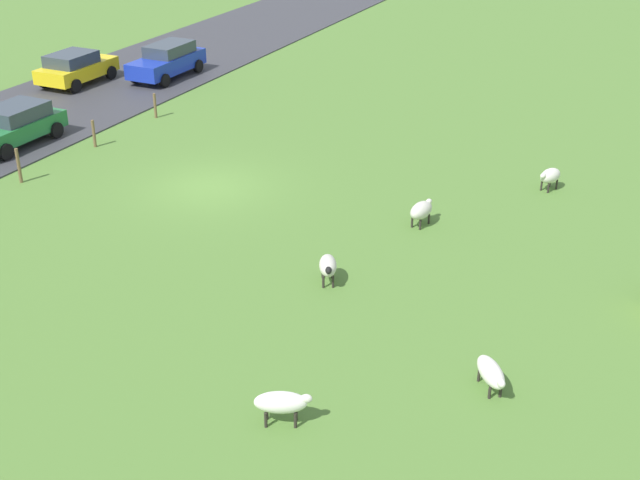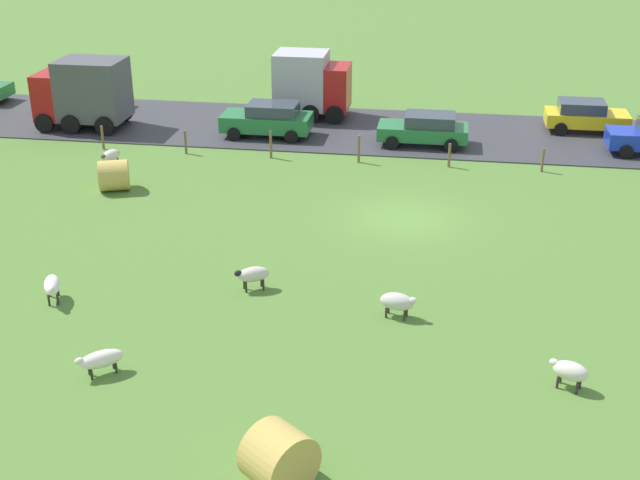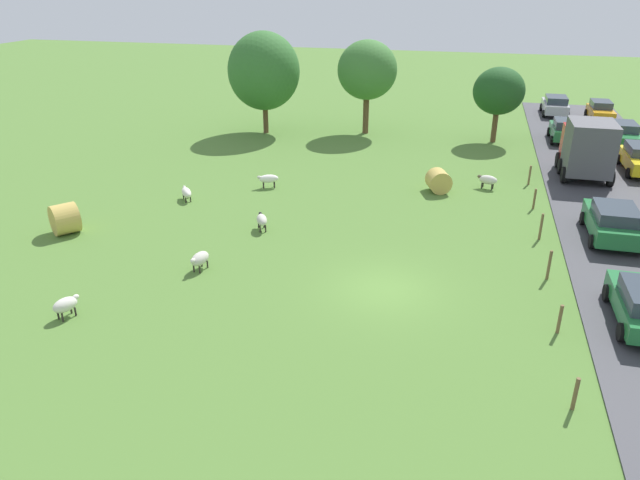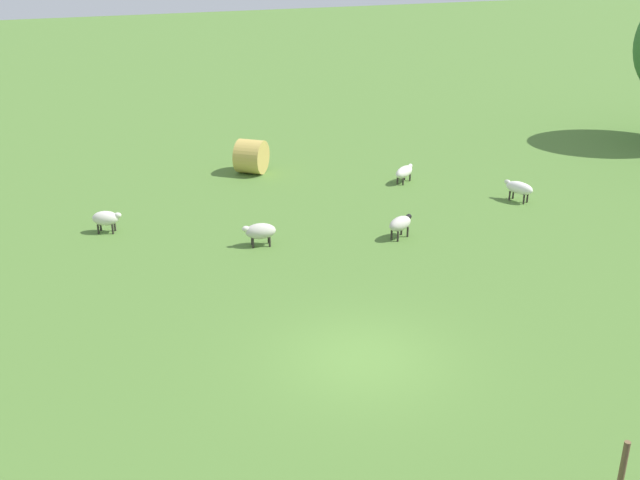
% 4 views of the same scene
% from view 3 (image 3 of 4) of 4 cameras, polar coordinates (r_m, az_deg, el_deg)
% --- Properties ---
extents(ground_plane, '(160.00, 160.00, 0.00)m').
position_cam_3_polar(ground_plane, '(23.61, 6.25, -4.73)').
color(ground_plane, '#517A33').
extents(sheep_0, '(1.27, 0.90, 0.79)m').
position_cam_3_polar(sheep_0, '(34.55, -5.00, 5.90)').
color(sheep_0, white).
rests_on(sheep_0, ground_plane).
extents(sheep_1, '(1.09, 1.23, 0.69)m').
position_cam_3_polar(sheep_1, '(33.30, -12.75, 4.51)').
color(sheep_1, silver).
rests_on(sheep_1, ground_plane).
extents(sheep_2, '(0.82, 1.09, 0.78)m').
position_cam_3_polar(sheep_2, '(23.28, -23.31, -5.74)').
color(sheep_2, silver).
rests_on(sheep_2, ground_plane).
extents(sheep_3, '(0.70, 1.17, 0.79)m').
position_cam_3_polar(sheep_3, '(25.21, -11.51, -1.78)').
color(sheep_3, beige).
rests_on(sheep_3, ground_plane).
extents(sheep_4, '(0.90, 1.16, 0.78)m').
position_cam_3_polar(sheep_4, '(28.73, -5.64, 1.95)').
color(sheep_4, beige).
rests_on(sheep_4, ground_plane).
extents(sheep_5, '(1.21, 0.79, 0.79)m').
position_cam_3_polar(sheep_5, '(35.64, 15.86, 5.60)').
color(sheep_5, silver).
rests_on(sheep_5, ground_plane).
extents(hay_bale_0, '(1.61, 1.57, 1.28)m').
position_cam_3_polar(hay_bale_0, '(34.42, 11.35, 5.59)').
color(hay_bale_0, tan).
rests_on(hay_bale_0, ground_plane).
extents(hay_bale_1, '(1.85, 1.80, 1.46)m').
position_cam_3_polar(hay_bale_1, '(30.70, -23.37, 1.89)').
color(hay_bale_1, tan).
rests_on(hay_bale_1, ground_plane).
extents(tree_0, '(5.42, 5.42, 7.60)m').
position_cam_3_polar(tree_0, '(46.43, -5.43, 15.90)').
color(tree_0, brown).
rests_on(tree_0, ground_plane).
extents(tree_1, '(4.48, 4.48, 6.99)m').
position_cam_3_polar(tree_1, '(46.27, 4.58, 15.99)').
color(tree_1, brown).
rests_on(tree_1, ground_plane).
extents(tree_2, '(3.64, 3.64, 5.40)m').
position_cam_3_polar(tree_2, '(45.49, 16.85, 13.56)').
color(tree_2, brown).
rests_on(tree_2, ground_plane).
extents(fence_post_0, '(0.12, 0.12, 1.08)m').
position_cam_3_polar(fence_post_0, '(18.74, 23.39, -13.46)').
color(fence_post_0, brown).
rests_on(fence_post_0, ground_plane).
extents(fence_post_1, '(0.12, 0.12, 1.10)m').
position_cam_3_polar(fence_post_1, '(22.11, 22.10, -7.08)').
color(fence_post_1, brown).
rests_on(fence_post_1, ground_plane).
extents(fence_post_2, '(0.12, 0.12, 1.28)m').
position_cam_3_polar(fence_post_2, '(25.65, 21.21, -2.27)').
color(fence_post_2, brown).
rests_on(fence_post_2, ground_plane).
extents(fence_post_3, '(0.12, 0.12, 1.29)m').
position_cam_3_polar(fence_post_3, '(29.37, 20.52, 1.20)').
color(fence_post_3, brown).
rests_on(fence_post_3, ground_plane).
extents(fence_post_4, '(0.12, 0.12, 1.12)m').
position_cam_3_polar(fence_post_4, '(33.20, 19.97, 3.74)').
color(fence_post_4, brown).
rests_on(fence_post_4, ground_plane).
extents(fence_post_5, '(0.12, 0.12, 1.16)m').
position_cam_3_polar(fence_post_5, '(37.05, 19.55, 5.90)').
color(fence_post_5, brown).
rests_on(fence_post_5, ground_plane).
extents(truck_0, '(2.84, 4.44, 3.48)m').
position_cam_3_polar(truck_0, '(39.23, 24.39, 8.12)').
color(truck_0, '#B21919').
rests_on(truck_0, road_strip).
extents(car_0, '(2.19, 4.46, 1.56)m').
position_cam_3_polar(car_0, '(48.50, 27.14, 9.13)').
color(car_0, '#237238').
rests_on(car_0, road_strip).
extents(car_2, '(2.21, 3.93, 1.63)m').
position_cam_3_polar(car_2, '(47.78, 22.62, 9.77)').
color(car_2, '#237238').
rests_on(car_2, road_strip).
extents(car_4, '(2.14, 4.40, 1.65)m').
position_cam_3_polar(car_4, '(56.85, 21.72, 12.00)').
color(car_4, '#B7B7BC').
rests_on(car_4, road_strip).
extents(car_5, '(2.22, 4.41, 1.66)m').
position_cam_3_polar(car_5, '(30.56, 26.38, 1.61)').
color(car_5, '#237238').
rests_on(car_5, road_strip).
extents(car_7, '(1.94, 4.19, 1.60)m').
position_cam_3_polar(car_7, '(56.05, 25.41, 11.20)').
color(car_7, orange).
rests_on(car_7, road_strip).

